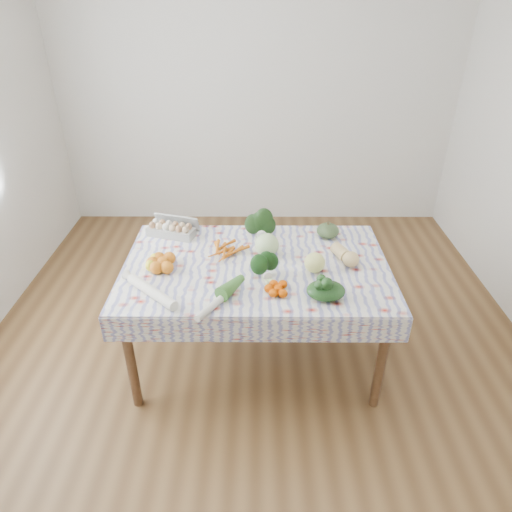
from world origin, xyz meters
TOP-DOWN VIEW (x-y plane):
  - ground at (0.00, 0.00)m, footprint 4.50×4.50m
  - wall_back at (0.00, 2.25)m, footprint 4.00×0.04m
  - dining_table at (0.00, 0.00)m, footprint 1.60×1.00m
  - tablecloth at (0.00, 0.00)m, footprint 1.66×1.06m
  - egg_carton at (-0.59, 0.37)m, footprint 0.35×0.22m
  - carrot_bunch at (-0.19, 0.10)m, footprint 0.30×0.29m
  - kale_bunch at (0.03, 0.35)m, footprint 0.19×0.17m
  - kabocha_squash at (0.49, 0.36)m, footprint 0.19×0.19m
  - cabbage at (0.07, 0.11)m, footprint 0.16×0.16m
  - butternut_squash at (0.56, 0.04)m, footprint 0.19×0.25m
  - orange_cluster at (-0.57, -0.05)m, footprint 0.26×0.26m
  - broccoli at (0.05, -0.15)m, footprint 0.18×0.18m
  - mandarin_cluster at (0.13, -0.30)m, footprint 0.19×0.19m
  - grapefruit at (0.36, -0.08)m, footprint 0.14×0.14m
  - spinach_bag at (0.39, -0.36)m, footprint 0.27×0.24m
  - daikon at (-0.58, -0.35)m, footprint 0.35×0.33m
  - leek at (-0.20, -0.40)m, footprint 0.25×0.36m

SIDE VIEW (x-z plane):
  - ground at x=0.00m, z-range 0.00..0.00m
  - dining_table at x=0.00m, z-range 0.30..1.05m
  - tablecloth at x=0.00m, z-range 0.75..0.76m
  - carrot_bunch at x=-0.19m, z-range 0.76..0.80m
  - leek at x=-0.20m, z-range 0.76..0.81m
  - mandarin_cluster at x=0.13m, z-range 0.76..0.82m
  - daikon at x=-0.58m, z-range 0.76..0.82m
  - orange_cluster at x=-0.57m, z-range 0.76..0.85m
  - egg_carton at x=-0.59m, z-range 0.76..0.85m
  - spinach_bag at x=0.39m, z-range 0.76..0.86m
  - broccoli at x=0.05m, z-range 0.76..0.86m
  - kabocha_squash at x=0.49m, z-range 0.76..0.86m
  - butternut_squash at x=0.56m, z-range 0.76..0.87m
  - grapefruit at x=0.36m, z-range 0.76..0.89m
  - cabbage at x=0.07m, z-range 0.76..0.92m
  - kale_bunch at x=0.03m, z-range 0.76..0.92m
  - wall_back at x=0.00m, z-range 0.00..2.80m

